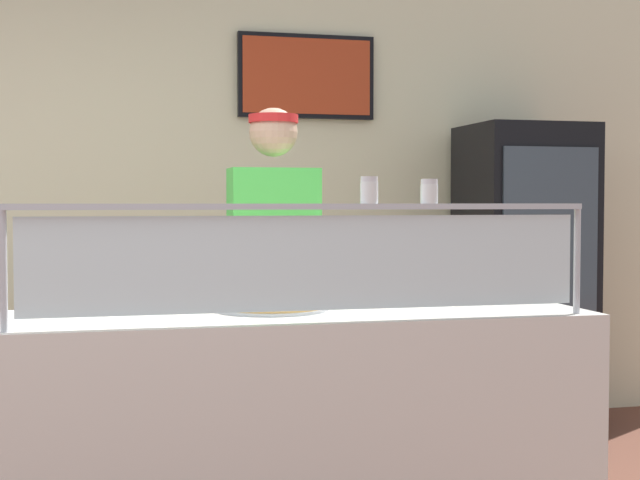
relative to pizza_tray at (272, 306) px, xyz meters
The scene contains 9 objects.
shop_rear_unit 2.03m from the pizza_tray, 87.75° to the left, with size 6.57×0.13×2.70m.
serving_counter 0.51m from the pizza_tray, 51.48° to the right, with size 2.17×0.66×0.95m, color silver.
sneeze_guard 0.44m from the pizza_tray, 78.72° to the right, with size 1.99×0.06×0.40m.
pizza_tray is the anchor object (origin of this frame).
pizza_server 0.06m from the pizza_tray, 22.34° to the right, with size 0.07×0.28×0.01m, color #ADAFB7.
parmesan_shaker 0.62m from the pizza_tray, 53.06° to the right, with size 0.06×0.06×0.09m.
pepper_flake_shaker 0.74m from the pizza_tray, 36.44° to the right, with size 0.06×0.06×0.08m.
worker_figure 0.54m from the pizza_tray, 77.74° to the left, with size 0.41×0.50×1.76m.
drink_fridge 2.38m from the pizza_tray, 40.64° to the left, with size 0.67×0.64×1.80m.
Camera 1 is at (0.39, -2.87, 1.35)m, focal length 50.58 mm.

